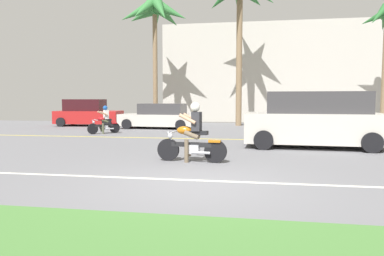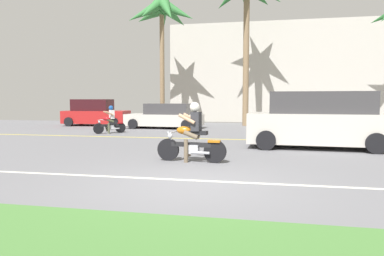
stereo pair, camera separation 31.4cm
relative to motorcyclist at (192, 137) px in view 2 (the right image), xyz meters
The scene contains 10 objects.
ground 1.11m from the motorcyclist, 54.24° to the left, with size 56.00×30.00×0.04m, color slate.
lane_line_near 2.29m from the motorcyclist, 76.56° to the right, with size 50.40×0.12×0.01m, color silver.
lane_line_far 5.53m from the motorcyclist, 84.68° to the left, with size 50.40×0.12×0.01m, color yellow.
motorcyclist is the anchor object (origin of this frame).
suv_nearby 5.07m from the motorcyclist, 43.50° to the left, with size 4.83×2.28×1.91m.
parked_car_0 14.41m from the motorcyclist, 126.45° to the left, with size 4.09×2.19×1.65m.
parked_car_1 11.04m from the motorcyclist, 109.22° to the left, with size 4.38×2.16×1.41m.
palm_tree_1 15.35m from the motorcyclist, 109.50° to the left, with size 4.65×4.61×8.22m.
motorcyclist_distant 8.84m from the motorcyclist, 128.24° to the left, with size 1.21×1.18×1.35m.
building_far 19.26m from the motorcyclist, 79.22° to the left, with size 17.17×4.00×7.13m, color #BCB7AD.
Camera 2 is at (1.35, -6.85, 1.66)m, focal length 33.24 mm.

